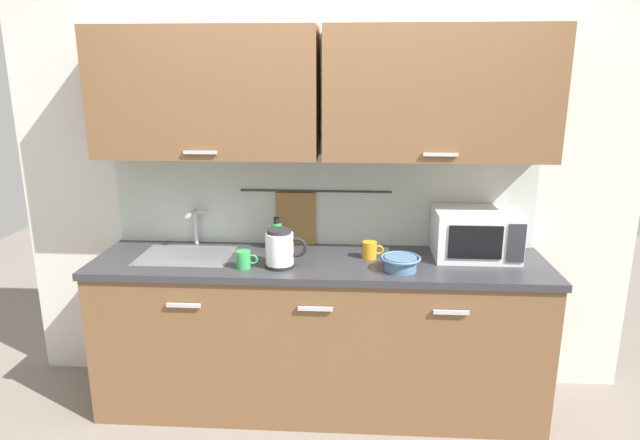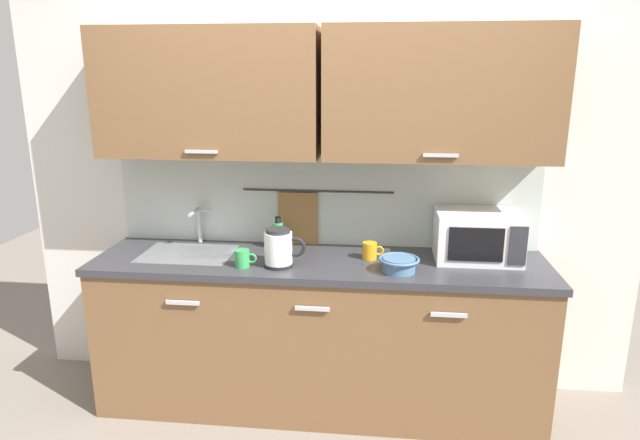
# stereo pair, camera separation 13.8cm
# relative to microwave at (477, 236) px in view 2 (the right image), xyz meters

# --- Properties ---
(ground) EXTENTS (8.00, 8.00, 0.00)m
(ground) POSITION_rel_microwave_xyz_m (-0.87, -0.41, -1.04)
(ground) COLOR slate
(counter_unit) EXTENTS (2.53, 0.64, 0.90)m
(counter_unit) POSITION_rel_microwave_xyz_m (-0.88, -0.11, -0.58)
(counter_unit) COLOR brown
(counter_unit) RESTS_ON ground
(back_wall_assembly) EXTENTS (3.70, 0.41, 2.50)m
(back_wall_assembly) POSITION_rel_microwave_xyz_m (-0.87, 0.12, 0.49)
(back_wall_assembly) COLOR silver
(back_wall_assembly) RESTS_ON ground
(sink_faucet) EXTENTS (0.09, 0.17, 0.22)m
(sink_faucet) POSITION_rel_microwave_xyz_m (-1.64, 0.12, 0.01)
(sink_faucet) COLOR #B2B5BA
(sink_faucet) RESTS_ON counter_unit
(microwave) EXTENTS (0.46, 0.35, 0.27)m
(microwave) POSITION_rel_microwave_xyz_m (0.00, 0.00, 0.00)
(microwave) COLOR white
(microwave) RESTS_ON counter_unit
(electric_kettle) EXTENTS (0.23, 0.16, 0.21)m
(electric_kettle) POSITION_rel_microwave_xyz_m (-1.07, -0.24, -0.03)
(electric_kettle) COLOR black
(electric_kettle) RESTS_ON counter_unit
(dish_soap_bottle) EXTENTS (0.06, 0.06, 0.20)m
(dish_soap_bottle) POSITION_rel_microwave_xyz_m (-1.13, 0.06, -0.05)
(dish_soap_bottle) COLOR green
(dish_soap_bottle) RESTS_ON counter_unit
(mug_near_sink) EXTENTS (0.12, 0.08, 0.09)m
(mug_near_sink) POSITION_rel_microwave_xyz_m (-1.27, -0.27, -0.09)
(mug_near_sink) COLOR green
(mug_near_sink) RESTS_ON counter_unit
(mixing_bowl) EXTENTS (0.21, 0.21, 0.08)m
(mixing_bowl) POSITION_rel_microwave_xyz_m (-0.44, -0.26, -0.09)
(mixing_bowl) COLOR #4C7093
(mixing_bowl) RESTS_ON counter_unit
(mug_by_kettle) EXTENTS (0.12, 0.08, 0.09)m
(mug_by_kettle) POSITION_rel_microwave_xyz_m (-0.59, -0.07, -0.09)
(mug_by_kettle) COLOR orange
(mug_by_kettle) RESTS_ON counter_unit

